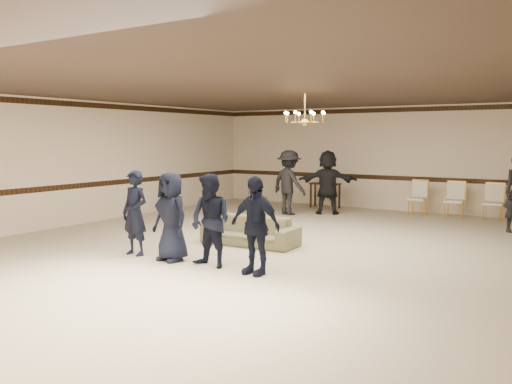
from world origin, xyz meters
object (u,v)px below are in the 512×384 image
Objects in this scene: adult_left at (289,183)px; banquet_chair_right at (493,203)px; boy_a at (135,213)px; boy_b at (171,217)px; boy_d at (255,225)px; adult_mid at (328,182)px; chandelier at (305,107)px; console_table at (325,195)px; banquet_chair_mid at (454,201)px; boy_c at (211,221)px; settee at (250,231)px; banquet_chair_left at (418,198)px.

adult_left is 1.85× the size of banquet_chair_right.
boy_a and boy_b have the same top height.
banquet_chair_right is (2.40, 8.06, -0.30)m from boy_d.
banquet_chair_right is at bearing 169.21° from adult_mid.
chandelier is 6.23m from console_table.
boy_a is 0.86× the size of adult_mid.
banquet_chair_mid is at bearing 68.85° from chandelier.
adult_mid is (-1.35, 4.12, -1.94)m from chandelier.
chandelier is at bearing 76.56° from boy_b.
boy_b is 0.86× the size of adult_left.
settee is (-0.48, 1.98, -0.51)m from boy_c.
chandelier is at bearing 106.54° from boy_d.
boy_d is at bearing -87.75° from banquet_chair_left.
adult_left is 1.96× the size of console_table.
console_table is (-2.60, 8.26, -0.41)m from boy_d.
adult_left is at bearing 108.48° from boy_b.
banquet_chair_left is 1.00m from banquet_chair_mid.
console_table is (-0.65, 1.24, -0.53)m from adult_mid.
banquet_chair_right is at bearing 71.53° from boy_b.
settee is at bearing -123.00° from banquet_chair_right.
boy_d is at bearing 2.10° from boy_a.
banquet_chair_right is at bearing -4.75° from console_table.
settee is 2.11× the size of console_table.
banquet_chair_mid and banquet_chair_right have the same top height.
banquet_chair_left reaches higher than settee.
settee is (-0.78, -0.92, -2.58)m from chandelier.
banquet_chair_mid is at bearing 5.06° from banquet_chair_left.
settee is 4.63m from adult_left.
boy_a reaches higher than banquet_chair_left.
boy_a is 7.06m from adult_mid.
boy_d is at bearing -107.72° from banquet_chair_right.
settee is 2.00× the size of banquet_chair_left.
settee is 6.40m from console_table.
chandelier is at bearing -95.87° from banquet_chair_left.
boy_b and boy_c have the same top height.
console_table is at bearing 112.37° from boy_d.
banquet_chair_left is at bearing 178.84° from banquet_chair_right.
boy_b is at bearing -114.39° from banquet_chair_mid.
banquet_chair_right is at bearing -2.76° from banquet_chair_mid.
settee is at bearing -101.22° from banquet_chair_left.
boy_b is 1.80m from boy_d.
banquet_chair_mid is at bearing 178.84° from banquet_chair_right.
banquet_chair_right is at bearing -144.06° from adult_left.
boy_a is at bearing 59.71° from adult_mid.
boy_b is 1.60× the size of banquet_chair_left.
boy_a is 9.04m from banquet_chair_mid.
banquet_chair_right is at bearing 59.79° from boy_a.
boy_a is 1.00× the size of boy_d.
console_table is (0.25, 1.94, -0.53)m from adult_left.
boy_b reaches higher than banquet_chair_mid.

